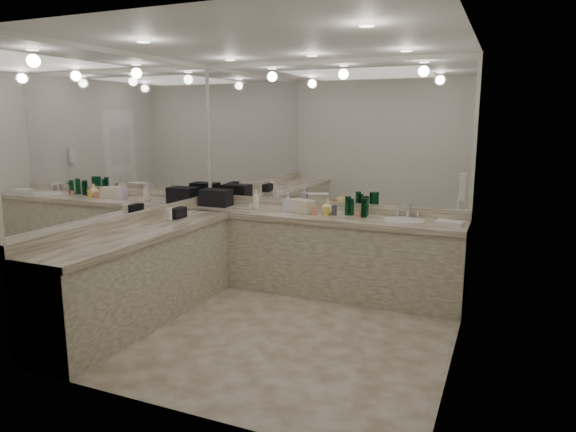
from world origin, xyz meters
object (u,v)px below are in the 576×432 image
at_px(wall_phone, 463,187).
at_px(soap_bottle_a, 256,200).
at_px(soap_bottle_c, 328,207).
at_px(black_toiletry_bag, 216,197).
at_px(cream_cosmetic_case, 302,206).
at_px(hand_towel, 450,223).
at_px(sink, 404,221).
at_px(soap_bottle_b, 288,202).

height_order(wall_phone, soap_bottle_a, wall_phone).
distance_m(wall_phone, soap_bottle_c, 1.59).
xyz_separation_m(black_toiletry_bag, cream_cosmetic_case, (1.14, -0.01, -0.03)).
relative_size(cream_cosmetic_case, hand_towel, 0.95).
bearing_deg(sink, black_toiletry_bag, 179.22).
xyz_separation_m(sink, soap_bottle_b, (-1.34, 0.03, 0.11)).
height_order(sink, soap_bottle_a, soap_bottle_a).
bearing_deg(soap_bottle_a, hand_towel, -1.31).
xyz_separation_m(wall_phone, soap_bottle_c, (-1.45, 0.52, -0.36)).
xyz_separation_m(black_toiletry_bag, hand_towel, (2.76, -0.07, -0.08)).
height_order(wall_phone, black_toiletry_bag, wall_phone).
xyz_separation_m(sink, hand_towel, (0.47, -0.04, 0.03)).
bearing_deg(soap_bottle_c, hand_towel, -2.29).
xyz_separation_m(sink, soap_bottle_a, (-1.74, 0.01, 0.12)).
distance_m(sink, black_toiletry_bag, 2.30).
xyz_separation_m(cream_cosmetic_case, soap_bottle_c, (0.30, -0.01, 0.02)).
height_order(black_toiletry_bag, soap_bottle_a, soap_bottle_a).
xyz_separation_m(wall_phone, soap_bottle_b, (-1.94, 0.53, -0.34)).
relative_size(black_toiletry_bag, cream_cosmetic_case, 1.45).
distance_m(cream_cosmetic_case, soap_bottle_c, 0.31).
bearing_deg(hand_towel, black_toiletry_bag, 178.59).
relative_size(cream_cosmetic_case, soap_bottle_c, 1.41).
xyz_separation_m(sink, black_toiletry_bag, (-2.29, 0.03, 0.11)).
xyz_separation_m(black_toiletry_bag, soap_bottle_c, (1.44, -0.02, -0.01)).
bearing_deg(soap_bottle_a, sink, -0.45).
bearing_deg(hand_towel, soap_bottle_b, 177.90).
height_order(wall_phone, hand_towel, wall_phone).
bearing_deg(cream_cosmetic_case, wall_phone, 1.34).
bearing_deg(soap_bottle_c, sink, -1.07).
height_order(wall_phone, soap_bottle_b, wall_phone).
xyz_separation_m(cream_cosmetic_case, soap_bottle_a, (-0.58, -0.01, 0.04)).
height_order(cream_cosmetic_case, soap_bottle_b, soap_bottle_b).
distance_m(cream_cosmetic_case, soap_bottle_b, 0.18).
bearing_deg(soap_bottle_a, soap_bottle_b, 2.19).
distance_m(cream_cosmetic_case, hand_towel, 1.62).
bearing_deg(soap_bottle_c, soap_bottle_b, 178.43).
distance_m(sink, cream_cosmetic_case, 1.16).
relative_size(black_toiletry_bag, soap_bottle_a, 1.60).
bearing_deg(sink, hand_towel, -4.52).
relative_size(cream_cosmetic_case, soap_bottle_a, 1.11).
distance_m(wall_phone, black_toiletry_bag, 2.97).
bearing_deg(hand_towel, soap_bottle_c, 177.71).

